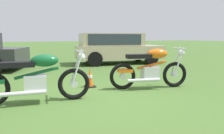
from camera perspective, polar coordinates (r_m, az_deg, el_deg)
ground_plane at (r=4.49m, az=-3.00°, el=-8.33°), size 120.00×120.00×0.00m
motorcycle_green at (r=4.34m, az=-19.61°, el=-2.86°), size 2.12×0.64×1.02m
motorcycle_orange at (r=5.34m, az=10.20°, el=-0.43°), size 1.96×0.79×1.02m
car_beige at (r=10.26m, az=0.75°, el=5.59°), size 4.30×2.46×1.43m
traffic_cone at (r=5.45m, az=-5.91°, el=-3.01°), size 0.25×0.25×0.49m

